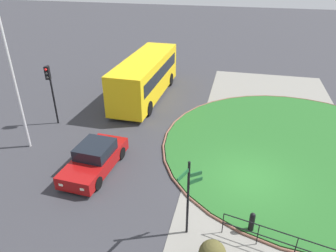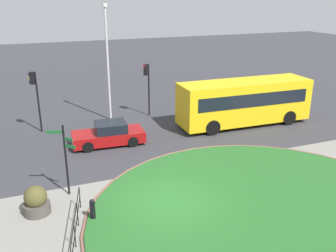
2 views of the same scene
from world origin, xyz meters
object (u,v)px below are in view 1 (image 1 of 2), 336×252
lamppost_tall (12,74)px  bollard_foreground (252,222)px  signpost_directional (189,194)px  car_near_lane (95,159)px  bus_yellow (145,77)px  traffic_light_far (50,83)px

lamppost_tall → bollard_foreground: bearing=-106.5°
signpost_directional → car_near_lane: bearing=59.5°
signpost_directional → lamppost_tall: 10.89m
signpost_directional → car_near_lane: size_ratio=0.77×
signpost_directional → bollard_foreground: (0.63, -2.39, -1.47)m
bus_yellow → car_near_lane: bearing=-177.2°
bus_yellow → car_near_lane: size_ratio=2.12×
signpost_directional → lamppost_tall: bearing=66.6°
lamppost_tall → traffic_light_far: bearing=-2.2°
lamppost_tall → bus_yellow: bearing=-27.8°
car_near_lane → lamppost_tall: 5.96m
bollard_foreground → bus_yellow: (11.88, 7.78, 1.15)m
bus_yellow → traffic_light_far: size_ratio=2.40×
bollard_foreground → lamppost_tall: lamppost_tall is taller
traffic_light_far → lamppost_tall: bearing=-13.4°
car_near_lane → bollard_foreground: bearing=76.1°
bollard_foreground → bus_yellow: bus_yellow is taller
traffic_light_far → lamppost_tall: 3.13m
bollard_foreground → bus_yellow: 14.24m
bus_yellow → traffic_light_far: traffic_light_far is taller
signpost_directional → bus_yellow: (12.50, 5.39, -0.31)m
bus_yellow → traffic_light_far: (-5.52, 4.27, 1.17)m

